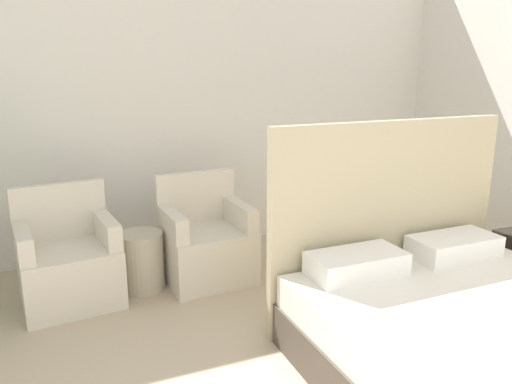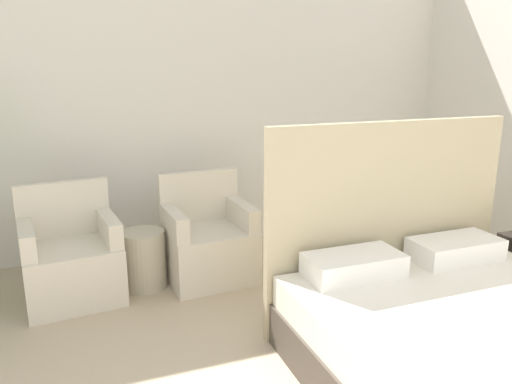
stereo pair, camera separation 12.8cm
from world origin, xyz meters
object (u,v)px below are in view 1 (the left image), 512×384
bed (489,344)px  armchair_near_window_left (69,267)px  armchair_near_window_right (207,247)px  side_table (142,261)px

bed → armchair_near_window_left: bearing=135.5°
armchair_near_window_right → armchair_near_window_left: bearing=176.9°
side_table → armchair_near_window_right: bearing=-2.5°
bed → armchair_near_window_right: size_ratio=2.38×
armchair_near_window_left → armchair_near_window_right: 1.03m
bed → armchair_near_window_right: 2.14m
armchair_near_window_right → side_table: (-0.51, 0.02, -0.05)m
armchair_near_window_right → side_table: bearing=174.5°
bed → armchair_near_window_right: bed is taller
armchair_near_window_right → side_table: armchair_near_window_right is taller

